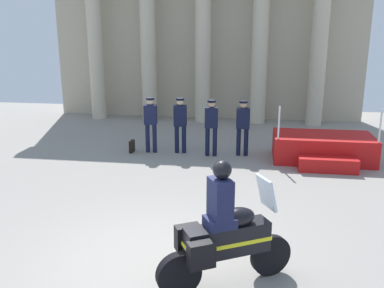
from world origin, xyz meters
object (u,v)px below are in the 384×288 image
at_px(officer_in_row_0, 151,120).
at_px(motorcycle_with_rider, 223,235).
at_px(officer_in_row_1, 180,121).
at_px(officer_in_row_2, 211,123).
at_px(reviewing_stand, 323,149).
at_px(briefcase_on_ground, 132,146).
at_px(officer_in_row_3, 243,124).

distance_m(officer_in_row_0, motorcycle_with_rider, 7.09).
height_order(officer_in_row_1, officer_in_row_2, officer_in_row_1).
bearing_deg(officer_in_row_2, officer_in_row_1, -16.42).
xyz_separation_m(officer_in_row_0, motorcycle_with_rider, (2.68, -6.56, -0.19)).
xyz_separation_m(officer_in_row_2, motorcycle_with_rider, (0.84, -6.46, -0.19)).
bearing_deg(officer_in_row_2, reviewing_stand, 173.93).
xyz_separation_m(motorcycle_with_rider, briefcase_on_ground, (-3.27, 6.48, -0.61)).
distance_m(reviewing_stand, briefcase_on_ground, 5.61).
relative_size(officer_in_row_2, briefcase_on_ground, 4.61).
relative_size(reviewing_stand, officer_in_row_1, 1.65).
bearing_deg(officer_in_row_2, briefcase_on_ground, -5.82).
distance_m(reviewing_stand, officer_in_row_1, 4.18).
xyz_separation_m(reviewing_stand, officer_in_row_3, (-2.27, 0.21, 0.61)).
xyz_separation_m(officer_in_row_3, briefcase_on_ground, (-3.33, -0.15, -0.78)).
xyz_separation_m(officer_in_row_2, officer_in_row_3, (0.91, 0.17, -0.02)).
bearing_deg(reviewing_stand, officer_in_row_1, 176.81).
height_order(officer_in_row_1, motorcycle_with_rider, motorcycle_with_rider).
bearing_deg(briefcase_on_ground, motorcycle_with_rider, -63.25).
relative_size(officer_in_row_0, officer_in_row_1, 1.00).
bearing_deg(officer_in_row_3, motorcycle_with_rider, 84.18).
xyz_separation_m(officer_in_row_1, motorcycle_with_rider, (1.80, -6.65, -0.19)).
bearing_deg(officer_in_row_0, officer_in_row_3, 176.10).
relative_size(reviewing_stand, motorcycle_with_rider, 1.45).
bearing_deg(officer_in_row_1, officer_in_row_3, 174.21).
distance_m(officer_in_row_0, officer_in_row_3, 2.74).
height_order(officer_in_row_0, briefcase_on_ground, officer_in_row_0).
distance_m(officer_in_row_3, motorcycle_with_rider, 6.63).
bearing_deg(briefcase_on_ground, officer_in_row_3, 2.57).
xyz_separation_m(officer_in_row_3, motorcycle_with_rider, (-0.06, -6.63, -0.17)).
relative_size(reviewing_stand, officer_in_row_2, 1.65).
relative_size(officer_in_row_1, briefcase_on_ground, 4.63).
bearing_deg(officer_in_row_3, officer_in_row_1, -5.79).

